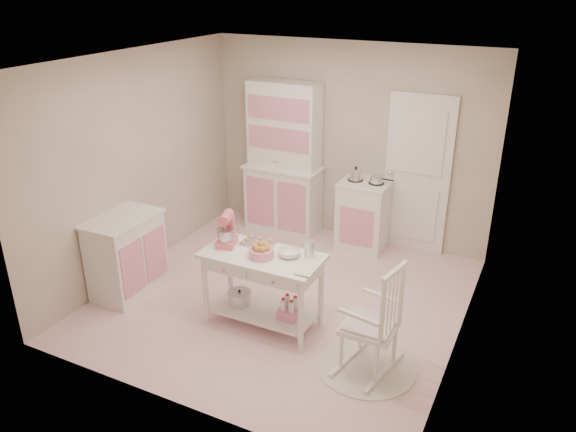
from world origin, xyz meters
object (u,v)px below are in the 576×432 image
(hutch, at_px, (283,159))
(stove, at_px, (364,215))
(base_cabinet, at_px, (126,255))
(stand_mixer, at_px, (226,230))
(bread_basket, at_px, (261,253))
(work_table, at_px, (263,289))
(rocking_chair, at_px, (370,317))

(hutch, xyz_separation_m, stove, (1.20, -0.05, -0.58))
(stove, distance_m, base_cabinet, 3.01)
(base_cabinet, height_order, stand_mixer, stand_mixer)
(stove, bearing_deg, base_cabinet, -131.43)
(hutch, bearing_deg, stove, -2.39)
(hutch, relative_size, bread_basket, 8.32)
(stove, xyz_separation_m, work_table, (-0.33, -2.14, -0.06))
(hutch, relative_size, rocking_chair, 1.89)
(stove, bearing_deg, hutch, 177.61)
(rocking_chair, xyz_separation_m, stand_mixer, (-1.62, 0.23, 0.42))
(rocking_chair, bearing_deg, bread_basket, -176.51)
(work_table, height_order, bread_basket, bread_basket)
(base_cabinet, relative_size, rocking_chair, 0.84)
(rocking_chair, bearing_deg, hutch, 141.90)
(hutch, bearing_deg, base_cabinet, -108.98)
(stove, height_order, stand_mixer, stand_mixer)
(stove, height_order, work_table, stove)
(stand_mixer, bearing_deg, work_table, -18.99)
(hutch, relative_size, base_cabinet, 2.26)
(work_table, relative_size, bread_basket, 4.80)
(hutch, height_order, base_cabinet, hutch)
(hutch, bearing_deg, rocking_chair, -49.13)
(stove, xyz_separation_m, stand_mixer, (-0.75, -2.12, 0.51))
(stove, xyz_separation_m, rocking_chair, (0.87, -2.35, 0.09))
(stove, relative_size, stand_mixer, 2.71)
(stove, distance_m, stand_mixer, 2.31)
(base_cabinet, bearing_deg, hutch, 71.02)
(work_table, xyz_separation_m, stand_mixer, (-0.42, 0.02, 0.57))
(hutch, xyz_separation_m, rocking_chair, (2.07, -2.40, -0.49))
(stove, xyz_separation_m, bread_basket, (-0.31, -2.19, 0.39))
(stand_mixer, xyz_separation_m, bread_basket, (0.44, -0.07, -0.12))
(stove, bearing_deg, rocking_chair, -69.57)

